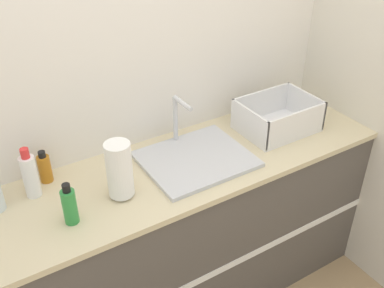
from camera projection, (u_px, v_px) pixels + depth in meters
The scene contains 9 objects.
wall_back at pixel (150, 70), 2.18m from camera, with size 4.45×0.06×2.60m.
wall_right at pixel (351, 49), 2.42m from camera, with size 0.06×2.58×2.60m.
counter_cabinet at pixel (185, 235), 2.40m from camera, with size 2.07×0.60×0.93m.
sink at pixel (195, 157), 2.17m from camera, with size 0.51×0.43×0.27m.
paper_towel_roll at pixel (119, 170), 1.88m from camera, with size 0.11×0.11×0.26m.
dish_rack at pixel (277, 119), 2.39m from camera, with size 0.40×0.30×0.17m.
bottle_amber at pixel (45, 168), 2.00m from camera, with size 0.06×0.06×0.16m.
bottle_green at pixel (70, 206), 1.77m from camera, with size 0.06×0.06×0.19m.
bottle_white_spray at pixel (30, 175), 1.90m from camera, with size 0.07×0.07×0.24m.
Camera 1 is at (-0.90, -1.23, 2.17)m, focal length 42.00 mm.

